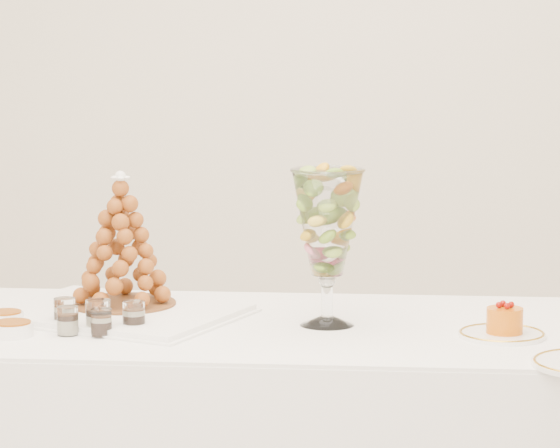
# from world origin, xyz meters

# --- Properties ---
(lace_tray) EXTENTS (0.65, 0.57, 0.02)m
(lace_tray) POSITION_xyz_m (-0.32, 0.15, 0.75)
(lace_tray) COLOR white
(lace_tray) RESTS_ON buffet_table
(macaron_vase) EXTENTS (0.17, 0.17, 0.37)m
(macaron_vase) POSITION_xyz_m (0.20, 0.13, 0.98)
(macaron_vase) COLOR white
(macaron_vase) RESTS_ON buffet_table
(cake_plate) EXTENTS (0.20, 0.20, 0.01)m
(cake_plate) POSITION_xyz_m (0.61, 0.07, 0.74)
(cake_plate) COLOR white
(cake_plate) RESTS_ON buffet_table
(verrine_a) EXTENTS (0.06, 0.06, 0.07)m
(verrine_a) POSITION_xyz_m (-0.41, 0.02, 0.77)
(verrine_a) COLOR white
(verrine_a) RESTS_ON buffet_table
(verrine_b) EXTENTS (0.07, 0.07, 0.08)m
(verrine_b) POSITION_xyz_m (-0.31, -0.03, 0.78)
(verrine_b) COLOR white
(verrine_b) RESTS_ON buffet_table
(verrine_c) EXTENTS (0.05, 0.05, 0.07)m
(verrine_c) POSITION_xyz_m (-0.23, -0.00, 0.77)
(verrine_c) COLOR white
(verrine_c) RESTS_ON buffet_table
(verrine_d) EXTENTS (0.05, 0.05, 0.07)m
(verrine_d) POSITION_xyz_m (-0.37, -0.06, 0.77)
(verrine_d) COLOR white
(verrine_d) RESTS_ON buffet_table
(verrine_e) EXTENTS (0.06, 0.06, 0.06)m
(verrine_e) POSITION_xyz_m (-0.29, -0.07, 0.77)
(verrine_e) COLOR white
(verrine_e) RESTS_ON buffet_table
(ramekin_back) EXTENTS (0.09, 0.09, 0.03)m
(ramekin_back) POSITION_xyz_m (-0.56, 0.03, 0.75)
(ramekin_back) COLOR white
(ramekin_back) RESTS_ON buffet_table
(ramekin_front) EXTENTS (0.10, 0.10, 0.03)m
(ramekin_front) POSITION_xyz_m (-0.50, -0.09, 0.75)
(ramekin_front) COLOR white
(ramekin_front) RESTS_ON buffet_table
(croquembouche) EXTENTS (0.27, 0.27, 0.33)m
(croquembouche) POSITION_xyz_m (-0.32, 0.21, 0.92)
(croquembouche) COLOR brown
(croquembouche) RESTS_ON lace_tray
(mousse_cake) EXTENTS (0.08, 0.08, 0.07)m
(mousse_cake) POSITION_xyz_m (0.61, 0.07, 0.78)
(mousse_cake) COLOR #CF5E09
(mousse_cake) RESTS_ON cake_plate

